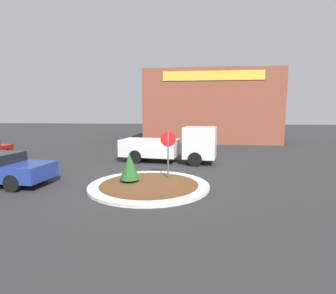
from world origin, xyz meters
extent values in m
plane|color=#2D2D30|center=(0.00, 0.00, 0.00)|extent=(120.00, 120.00, 0.00)
cylinder|color=beige|center=(0.00, 0.00, 0.06)|extent=(5.14, 5.14, 0.12)
cylinder|color=brown|center=(0.00, 0.00, 0.06)|extent=(4.21, 4.21, 0.12)
cylinder|color=#4C4C51|center=(0.68, 1.17, 1.16)|extent=(0.07, 0.07, 2.32)
cylinder|color=#B71414|center=(0.68, 1.17, 1.95)|extent=(0.71, 0.03, 0.71)
cylinder|color=brown|center=(-0.93, 0.32, 0.18)|extent=(0.08, 0.08, 0.11)
cone|color=#235623|center=(-0.93, 0.32, 0.81)|extent=(0.86, 0.86, 1.16)
cube|color=white|center=(2.20, 5.43, 1.33)|extent=(2.15, 2.15, 1.90)
cube|color=white|center=(-1.02, 5.84, 0.91)|extent=(3.83, 2.46, 1.06)
cube|color=black|center=(2.87, 5.34, 1.66)|extent=(0.26, 1.71, 0.67)
cylinder|color=black|center=(2.14, 6.37, 0.42)|extent=(0.86, 0.33, 0.84)
cylinder|color=black|center=(1.90, 4.53, 0.42)|extent=(0.86, 0.33, 0.84)
cylinder|color=black|center=(-1.55, 6.84, 0.42)|extent=(0.86, 0.33, 0.84)
cylinder|color=black|center=(-1.79, 5.00, 0.42)|extent=(0.86, 0.33, 0.84)
cube|color=brown|center=(3.42, 18.13, 3.72)|extent=(13.73, 6.00, 7.43)
cube|color=gold|center=(3.42, 15.10, 6.62)|extent=(9.61, 0.08, 0.90)
cylinder|color=black|center=(-11.27, 6.03, 0.31)|extent=(0.26, 0.64, 0.62)
cylinder|color=black|center=(-5.22, 0.41, 0.35)|extent=(0.72, 0.25, 0.71)
cylinder|color=black|center=(-5.32, -1.31, 0.35)|extent=(0.72, 0.25, 0.71)
camera|label=1|loc=(2.00, -10.73, 3.18)|focal=28.00mm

